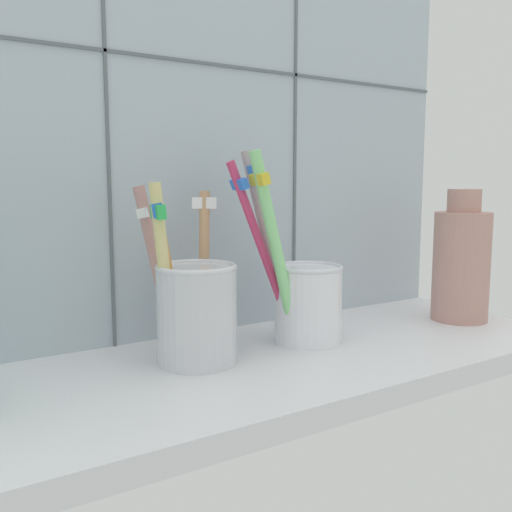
{
  "coord_description": "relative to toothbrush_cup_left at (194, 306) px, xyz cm",
  "views": [
    {
      "loc": [
        -26.98,
        -40.24,
        17.65
      ],
      "look_at": [
        0.0,
        2.27,
        11.0
      ],
      "focal_mm": 38.95,
      "sensor_mm": 36.0,
      "label": 1
    }
  ],
  "objects": [
    {
      "name": "ceramic_vase",
      "position": [
        32.5,
        -2.32,
        1.68
      ],
      "size": [
        6.28,
        6.28,
        14.95
      ],
      "color": "tan",
      "rests_on": "counter_slab"
    },
    {
      "name": "counter_slab",
      "position": [
        6.24,
        -2.55,
        -6.0
      ],
      "size": [
        64.0,
        22.0,
        2.0
      ],
      "primitive_type": "cube",
      "color": "silver",
      "rests_on": "ground"
    },
    {
      "name": "toothbrush_cup_left",
      "position": [
        0.0,
        0.0,
        0.0
      ],
      "size": [
        8.84,
        9.66,
        15.73
      ],
      "color": "silver",
      "rests_on": "counter_slab"
    },
    {
      "name": "toothbrush_cup_right",
      "position": [
        11.63,
        -0.17,
        -0.02
      ],
      "size": [
        11.88,
        6.91,
        18.71
      ],
      "color": "white",
      "rests_on": "counter_slab"
    },
    {
      "name": "tile_wall_back",
      "position": [
        6.24,
        9.45,
        15.5
      ],
      "size": [
        64.0,
        2.2,
        45.0
      ],
      "color": "#B2C1CC",
      "rests_on": "ground"
    }
  ]
}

